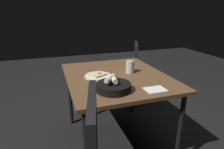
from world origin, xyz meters
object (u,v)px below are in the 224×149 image
(pizza_plate, at_px, (98,76))
(bread_basket, at_px, (114,86))
(dining_table, at_px, (116,82))
(beer_glass, at_px, (130,67))
(chair_far, at_px, (127,69))

(pizza_plate, relative_size, bread_basket, 0.90)
(dining_table, relative_size, beer_glass, 9.17)
(dining_table, distance_m, beer_glass, 0.19)
(dining_table, height_order, chair_far, chair_far)
(pizza_plate, relative_size, chair_far, 0.27)
(dining_table, bearing_deg, chair_far, 60.67)
(beer_glass, bearing_deg, dining_table, -168.84)
(beer_glass, bearing_deg, bread_basket, -129.10)
(pizza_plate, xyz_separation_m, bread_basket, (0.04, -0.34, 0.02))
(bread_basket, relative_size, beer_glass, 2.25)
(chair_far, bearing_deg, beer_glass, -111.29)
(dining_table, distance_m, chair_far, 0.93)
(bread_basket, bearing_deg, dining_table, 66.96)
(chair_far, bearing_deg, pizza_plate, -128.30)
(dining_table, height_order, beer_glass, beer_glass)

